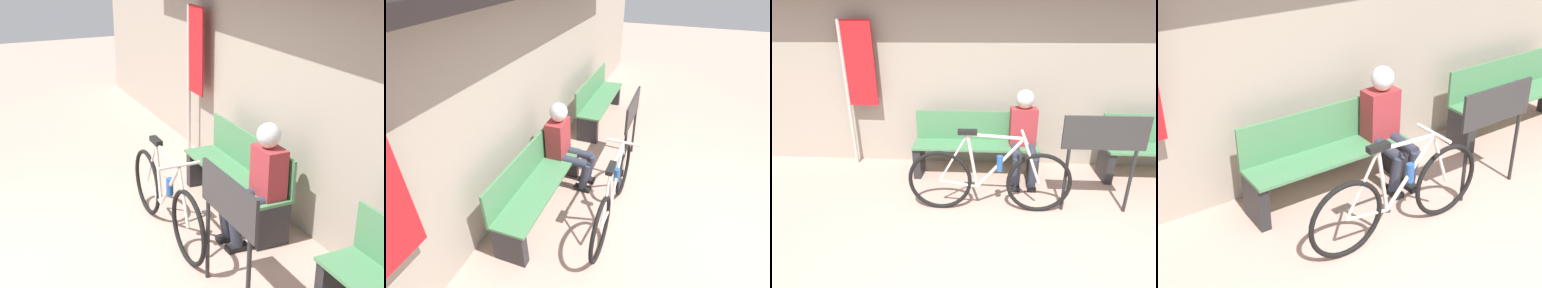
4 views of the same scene
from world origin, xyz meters
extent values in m
cube|color=#9E9384|center=(0.00, 2.56, 1.60)|extent=(12.00, 0.12, 3.20)
cube|color=#477F51|center=(-0.21, 2.06, 0.45)|extent=(1.66, 0.42, 0.03)
cube|color=#477F51|center=(-0.21, 2.25, 0.66)|extent=(1.66, 0.03, 0.40)
cube|color=#232326|center=(-0.99, 2.06, 0.22)|extent=(0.10, 0.36, 0.43)
cube|color=#232326|center=(0.57, 2.06, 0.22)|extent=(0.10, 0.36, 0.43)
torus|color=black|center=(-0.58, 1.21, 0.35)|extent=(0.71, 0.04, 0.71)
torus|color=black|center=(0.50, 1.21, 0.35)|extent=(0.71, 0.04, 0.71)
cylinder|color=silver|center=(0.02, 1.21, 0.88)|extent=(0.58, 0.03, 0.07)
cylinder|color=silver|center=(0.07, 1.21, 0.58)|extent=(0.50, 0.03, 0.60)
cylinder|color=silver|center=(-0.22, 1.21, 0.59)|extent=(0.14, 0.03, 0.62)
cylinder|color=silver|center=(-0.37, 1.21, 0.32)|extent=(0.41, 0.03, 0.09)
cylinder|color=silver|center=(-0.43, 1.21, 0.63)|extent=(0.32, 0.02, 0.56)
cylinder|color=silver|center=(0.40, 1.21, 0.61)|extent=(0.22, 0.03, 0.52)
cube|color=black|center=(-0.28, 1.21, 0.92)|extent=(0.20, 0.07, 0.05)
cylinder|color=silver|center=(0.31, 1.21, 0.88)|extent=(0.03, 0.40, 0.03)
cylinder|color=#235199|center=(0.07, 1.21, 0.58)|extent=(0.07, 0.07, 0.17)
cylinder|color=#2D3342|center=(0.31, 1.86, 0.45)|extent=(0.11, 0.40, 0.13)
cylinder|color=#2D3342|center=(0.31, 1.69, 0.25)|extent=(0.11, 0.17, 0.40)
cube|color=black|center=(0.31, 1.72, 0.03)|extent=(0.10, 0.22, 0.06)
cylinder|color=#2D3342|center=(0.51, 1.86, 0.45)|extent=(0.11, 0.40, 0.13)
cylinder|color=#2D3342|center=(0.51, 1.69, 0.25)|extent=(0.11, 0.17, 0.40)
cube|color=black|center=(0.51, 1.72, 0.03)|extent=(0.10, 0.22, 0.06)
cube|color=maroon|center=(0.41, 2.10, 0.71)|extent=(0.34, 0.22, 0.49)
sphere|color=beige|center=(0.41, 2.08, 1.06)|extent=(0.20, 0.20, 0.20)
sphere|color=silver|center=(0.41, 2.08, 1.09)|extent=(0.23, 0.23, 0.23)
cube|color=#232326|center=(1.54, 2.06, 0.22)|extent=(0.10, 0.36, 0.43)
cylinder|color=#B7B2A8|center=(-2.01, 2.34, 1.01)|extent=(0.05, 0.05, 2.02)
cube|color=red|center=(-1.78, 2.34, 1.46)|extent=(0.40, 0.02, 1.12)
cylinder|color=#232326|center=(0.79, 1.27, 0.37)|extent=(0.04, 0.04, 0.74)
cylinder|color=#232326|center=(1.48, 1.27, 0.37)|extent=(0.04, 0.04, 0.74)
cube|color=#2D2D2D|center=(1.13, 1.27, 0.92)|extent=(0.86, 0.03, 0.36)
camera|label=1|loc=(4.36, -0.49, 2.76)|focal=50.00mm
camera|label=2|loc=(-2.65, 0.71, 2.75)|focal=28.00mm
camera|label=3|loc=(-0.14, -1.69, 1.94)|focal=28.00mm
camera|label=4|loc=(-2.52, -1.70, 2.90)|focal=50.00mm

